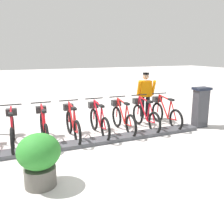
{
  "coord_description": "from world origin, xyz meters",
  "views": [
    {
      "loc": [
        -5.68,
        1.29,
        2.34
      ],
      "look_at": [
        0.5,
        -1.33,
        0.9
      ],
      "focal_mm": 38.49,
      "sensor_mm": 36.0,
      "label": 1
    }
  ],
  "objects_px": {
    "bike_docked_1": "(145,115)",
    "bike_docked_2": "(122,117)",
    "bike_docked_0": "(165,113)",
    "planter_bush": "(39,157)",
    "payment_kiosk": "(200,107)",
    "bike_docked_5": "(44,126)",
    "worker_near_rack": "(145,94)",
    "bike_docked_6": "(12,130)",
    "bike_docked_3": "(98,120)",
    "bike_docked_4": "(72,123)"
  },
  "relations": [
    {
      "from": "planter_bush",
      "to": "bike_docked_2",
      "type": "bearing_deg",
      "value": -50.54
    },
    {
      "from": "bike_docked_5",
      "to": "planter_bush",
      "type": "distance_m",
      "value": 2.23
    },
    {
      "from": "payment_kiosk",
      "to": "bike_docked_5",
      "type": "xyz_separation_m",
      "value": [
        0.57,
        4.78,
        -0.24
      ]
    },
    {
      "from": "worker_near_rack",
      "to": "bike_docked_5",
      "type": "bearing_deg",
      "value": 104.45
    },
    {
      "from": "bike_docked_1",
      "to": "bike_docked_5",
      "type": "relative_size",
      "value": 1.0
    },
    {
      "from": "bike_docked_4",
      "to": "bike_docked_0",
      "type": "bearing_deg",
      "value": -90.0
    },
    {
      "from": "planter_bush",
      "to": "bike_docked_0",
      "type": "bearing_deg",
      "value": -62.44
    },
    {
      "from": "worker_near_rack",
      "to": "planter_bush",
      "type": "relative_size",
      "value": 1.71
    },
    {
      "from": "bike_docked_4",
      "to": "planter_bush",
      "type": "height_order",
      "value": "bike_docked_4"
    },
    {
      "from": "bike_docked_1",
      "to": "bike_docked_4",
      "type": "distance_m",
      "value": 2.31
    },
    {
      "from": "payment_kiosk",
      "to": "bike_docked_1",
      "type": "distance_m",
      "value": 1.81
    },
    {
      "from": "payment_kiosk",
      "to": "bike_docked_3",
      "type": "xyz_separation_m",
      "value": [
        0.57,
        3.24,
        -0.24
      ]
    },
    {
      "from": "payment_kiosk",
      "to": "bike_docked_6",
      "type": "bearing_deg",
      "value": 84.11
    },
    {
      "from": "bike_docked_5",
      "to": "bike_docked_2",
      "type": "bearing_deg",
      "value": -90.0
    },
    {
      "from": "bike_docked_5",
      "to": "bike_docked_3",
      "type": "bearing_deg",
      "value": -90.0
    },
    {
      "from": "bike_docked_0",
      "to": "bike_docked_4",
      "type": "xyz_separation_m",
      "value": [
        0.0,
        3.08,
        0.0
      ]
    },
    {
      "from": "bike_docked_2",
      "to": "bike_docked_6",
      "type": "xyz_separation_m",
      "value": [
        0.0,
        3.08,
        0.0
      ]
    },
    {
      "from": "bike_docked_5",
      "to": "planter_bush",
      "type": "height_order",
      "value": "bike_docked_5"
    },
    {
      "from": "bike_docked_3",
      "to": "planter_bush",
      "type": "relative_size",
      "value": 1.77
    },
    {
      "from": "bike_docked_0",
      "to": "bike_docked_2",
      "type": "relative_size",
      "value": 1.0
    },
    {
      "from": "bike_docked_4",
      "to": "payment_kiosk",
      "type": "bearing_deg",
      "value": -98.12
    },
    {
      "from": "bike_docked_3",
      "to": "bike_docked_1",
      "type": "bearing_deg",
      "value": -90.0
    },
    {
      "from": "bike_docked_1",
      "to": "worker_near_rack",
      "type": "distance_m",
      "value": 1.2
    },
    {
      "from": "bike_docked_4",
      "to": "bike_docked_6",
      "type": "xyz_separation_m",
      "value": [
        0.0,
        1.54,
        0.0
      ]
    },
    {
      "from": "bike_docked_4",
      "to": "worker_near_rack",
      "type": "height_order",
      "value": "worker_near_rack"
    },
    {
      "from": "bike_docked_6",
      "to": "worker_near_rack",
      "type": "relative_size",
      "value": 1.04
    },
    {
      "from": "bike_docked_2",
      "to": "planter_bush",
      "type": "distance_m",
      "value": 3.45
    },
    {
      "from": "payment_kiosk",
      "to": "bike_docked_0",
      "type": "distance_m",
      "value": 1.12
    },
    {
      "from": "bike_docked_1",
      "to": "bike_docked_2",
      "type": "height_order",
      "value": "same"
    },
    {
      "from": "bike_docked_4",
      "to": "worker_near_rack",
      "type": "distance_m",
      "value": 3.07
    },
    {
      "from": "bike_docked_5",
      "to": "payment_kiosk",
      "type": "bearing_deg",
      "value": -96.83
    },
    {
      "from": "payment_kiosk",
      "to": "bike_docked_0",
      "type": "relative_size",
      "value": 0.74
    },
    {
      "from": "bike_docked_3",
      "to": "bike_docked_4",
      "type": "bearing_deg",
      "value": 90.0
    },
    {
      "from": "bike_docked_1",
      "to": "bike_docked_2",
      "type": "xyz_separation_m",
      "value": [
        0.0,
        0.77,
        0.0
      ]
    },
    {
      "from": "bike_docked_1",
      "to": "bike_docked_6",
      "type": "height_order",
      "value": "same"
    },
    {
      "from": "bike_docked_4",
      "to": "planter_bush",
      "type": "distance_m",
      "value": 2.47
    },
    {
      "from": "bike_docked_1",
      "to": "bike_docked_2",
      "type": "bearing_deg",
      "value": 90.0
    },
    {
      "from": "bike_docked_3",
      "to": "bike_docked_5",
      "type": "bearing_deg",
      "value": 90.0
    },
    {
      "from": "bike_docked_3",
      "to": "planter_bush",
      "type": "xyz_separation_m",
      "value": [
        -2.19,
        1.9,
        0.11
      ]
    },
    {
      "from": "payment_kiosk",
      "to": "bike_docked_3",
      "type": "distance_m",
      "value": 3.3
    },
    {
      "from": "bike_docked_0",
      "to": "planter_bush",
      "type": "xyz_separation_m",
      "value": [
        -2.19,
        4.2,
        0.11
      ]
    },
    {
      "from": "payment_kiosk",
      "to": "bike_docked_3",
      "type": "height_order",
      "value": "payment_kiosk"
    },
    {
      "from": "bike_docked_4",
      "to": "bike_docked_5",
      "type": "distance_m",
      "value": 0.77
    },
    {
      "from": "bike_docked_2",
      "to": "worker_near_rack",
      "type": "relative_size",
      "value": 1.04
    },
    {
      "from": "bike_docked_1",
      "to": "bike_docked_3",
      "type": "xyz_separation_m",
      "value": [
        0.0,
        1.54,
        0.0
      ]
    },
    {
      "from": "planter_bush",
      "to": "bike_docked_3",
      "type": "bearing_deg",
      "value": -40.84
    },
    {
      "from": "bike_docked_1",
      "to": "bike_docked_6",
      "type": "xyz_separation_m",
      "value": [
        0.0,
        3.85,
        0.0
      ]
    },
    {
      "from": "worker_near_rack",
      "to": "bike_docked_0",
      "type": "bearing_deg",
      "value": -168.16
    },
    {
      "from": "bike_docked_3",
      "to": "bike_docked_6",
      "type": "distance_m",
      "value": 2.31
    },
    {
      "from": "bike_docked_2",
      "to": "worker_near_rack",
      "type": "xyz_separation_m",
      "value": [
        0.94,
        -1.34,
        0.48
      ]
    }
  ]
}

